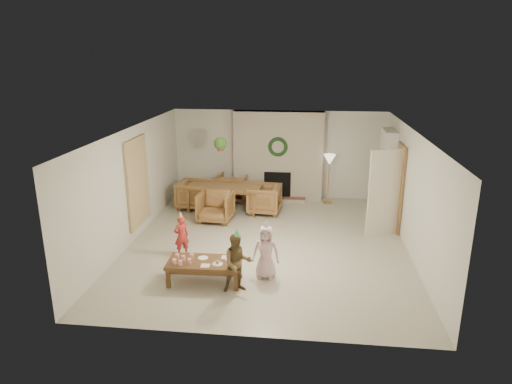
# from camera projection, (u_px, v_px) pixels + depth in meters

# --- Properties ---
(floor) EXTENTS (7.00, 7.00, 0.00)m
(floor) POSITION_uv_depth(u_px,v_px,m) (267.00, 243.00, 10.10)
(floor) COLOR #B7B29E
(floor) RESTS_ON ground
(ceiling) EXTENTS (7.00, 7.00, 0.00)m
(ceiling) POSITION_uv_depth(u_px,v_px,m) (268.00, 131.00, 9.36)
(ceiling) COLOR white
(ceiling) RESTS_ON wall_back
(wall_back) EXTENTS (7.00, 0.00, 7.00)m
(wall_back) POSITION_uv_depth(u_px,v_px,m) (279.00, 154.00, 13.05)
(wall_back) COLOR silver
(wall_back) RESTS_ON floor
(wall_front) EXTENTS (7.00, 0.00, 7.00)m
(wall_front) POSITION_uv_depth(u_px,v_px,m) (246.00, 260.00, 6.41)
(wall_front) COLOR silver
(wall_front) RESTS_ON floor
(wall_left) EXTENTS (0.00, 7.00, 7.00)m
(wall_left) POSITION_uv_depth(u_px,v_px,m) (133.00, 185.00, 10.06)
(wall_left) COLOR silver
(wall_left) RESTS_ON floor
(wall_right) EXTENTS (0.00, 7.00, 7.00)m
(wall_right) POSITION_uv_depth(u_px,v_px,m) (412.00, 194.00, 9.40)
(wall_right) COLOR silver
(wall_right) RESTS_ON floor
(fireplace_mass) EXTENTS (2.50, 0.40, 2.50)m
(fireplace_mass) POSITION_uv_depth(u_px,v_px,m) (278.00, 156.00, 12.86)
(fireplace_mass) COLOR #551619
(fireplace_mass) RESTS_ON floor
(fireplace_hearth) EXTENTS (1.60, 0.30, 0.12)m
(fireplace_hearth) POSITION_uv_depth(u_px,v_px,m) (277.00, 200.00, 12.88)
(fireplace_hearth) COLOR maroon
(fireplace_hearth) RESTS_ON floor
(fireplace_firebox) EXTENTS (0.75, 0.12, 0.75)m
(fireplace_firebox) POSITION_uv_depth(u_px,v_px,m) (277.00, 185.00, 12.93)
(fireplace_firebox) COLOR black
(fireplace_firebox) RESTS_ON floor
(fireplace_wreath) EXTENTS (0.54, 0.10, 0.54)m
(fireplace_wreath) POSITION_uv_depth(u_px,v_px,m) (278.00, 147.00, 12.56)
(fireplace_wreath) COLOR #143516
(fireplace_wreath) RESTS_ON fireplace_mass
(floor_lamp_base) EXTENTS (0.26, 0.26, 0.03)m
(floor_lamp_base) POSITION_uv_depth(u_px,v_px,m) (328.00, 202.00, 12.79)
(floor_lamp_base) COLOR gold
(floor_lamp_base) RESTS_ON floor
(floor_lamp_post) EXTENTS (0.03, 0.03, 1.25)m
(floor_lamp_post) POSITION_uv_depth(u_px,v_px,m) (329.00, 181.00, 12.60)
(floor_lamp_post) COLOR gold
(floor_lamp_post) RESTS_ON floor
(floor_lamp_shade) EXTENTS (0.33, 0.33, 0.28)m
(floor_lamp_shade) POSITION_uv_depth(u_px,v_px,m) (330.00, 160.00, 12.43)
(floor_lamp_shade) COLOR beige
(floor_lamp_shade) RESTS_ON floor_lamp_post
(bookshelf_carcass) EXTENTS (0.30, 1.00, 2.20)m
(bookshelf_carcass) POSITION_uv_depth(u_px,v_px,m) (386.00, 173.00, 11.65)
(bookshelf_carcass) COLOR white
(bookshelf_carcass) RESTS_ON floor
(bookshelf_shelf_a) EXTENTS (0.30, 0.92, 0.03)m
(bookshelf_shelf_a) POSITION_uv_depth(u_px,v_px,m) (383.00, 197.00, 11.84)
(bookshelf_shelf_a) COLOR white
(bookshelf_shelf_a) RESTS_ON bookshelf_carcass
(bookshelf_shelf_b) EXTENTS (0.30, 0.92, 0.03)m
(bookshelf_shelf_b) POSITION_uv_depth(u_px,v_px,m) (385.00, 182.00, 11.72)
(bookshelf_shelf_b) COLOR white
(bookshelf_shelf_b) RESTS_ON bookshelf_carcass
(bookshelf_shelf_c) EXTENTS (0.30, 0.92, 0.03)m
(bookshelf_shelf_c) POSITION_uv_depth(u_px,v_px,m) (386.00, 167.00, 11.61)
(bookshelf_shelf_c) COLOR white
(bookshelf_shelf_c) RESTS_ON bookshelf_carcass
(bookshelf_shelf_d) EXTENTS (0.30, 0.92, 0.03)m
(bookshelf_shelf_d) POSITION_uv_depth(u_px,v_px,m) (387.00, 152.00, 11.49)
(bookshelf_shelf_d) COLOR white
(bookshelf_shelf_d) RESTS_ON bookshelf_carcass
(books_row_lower) EXTENTS (0.20, 0.40, 0.24)m
(books_row_lower) POSITION_uv_depth(u_px,v_px,m) (384.00, 193.00, 11.66)
(books_row_lower) COLOR #B54B21
(books_row_lower) RESTS_ON bookshelf_shelf_a
(books_row_mid) EXTENTS (0.20, 0.44, 0.24)m
(books_row_mid) POSITION_uv_depth(u_px,v_px,m) (384.00, 176.00, 11.73)
(books_row_mid) COLOR navy
(books_row_mid) RESTS_ON bookshelf_shelf_b
(books_row_upper) EXTENTS (0.20, 0.36, 0.22)m
(books_row_upper) POSITION_uv_depth(u_px,v_px,m) (386.00, 163.00, 11.48)
(books_row_upper) COLOR gold
(books_row_upper) RESTS_ON bookshelf_shelf_c
(door_frame) EXTENTS (0.05, 0.86, 2.04)m
(door_frame) POSITION_uv_depth(u_px,v_px,m) (399.00, 188.00, 10.61)
(door_frame) COLOR brown
(door_frame) RESTS_ON floor
(door_leaf) EXTENTS (0.77, 0.32, 2.00)m
(door_leaf) POSITION_uv_depth(u_px,v_px,m) (384.00, 193.00, 10.30)
(door_leaf) COLOR beige
(door_leaf) RESTS_ON floor
(curtain_panel) EXTENTS (0.06, 1.20, 2.00)m
(curtain_panel) POSITION_uv_depth(u_px,v_px,m) (138.00, 182.00, 10.24)
(curtain_panel) COLOR beige
(curtain_panel) RESTS_ON wall_left
(dining_table) EXTENTS (2.03, 1.25, 0.68)m
(dining_table) POSITION_uv_depth(u_px,v_px,m) (225.00, 198.00, 12.12)
(dining_table) COLOR brown
(dining_table) RESTS_ON floor
(dining_chair_near) EXTENTS (0.88, 0.90, 0.76)m
(dining_chair_near) POSITION_uv_depth(u_px,v_px,m) (215.00, 207.00, 11.31)
(dining_chair_near) COLOR brown
(dining_chair_near) RESTS_ON floor
(dining_chair_far) EXTENTS (0.88, 0.90, 0.76)m
(dining_chair_far) POSITION_uv_depth(u_px,v_px,m) (233.00, 188.00, 12.91)
(dining_chair_far) COLOR brown
(dining_chair_far) RESTS_ON floor
(dining_chair_left) EXTENTS (0.90, 0.88, 0.76)m
(dining_chair_left) POSITION_uv_depth(u_px,v_px,m) (194.00, 195.00, 12.27)
(dining_chair_left) COLOR brown
(dining_chair_left) RESTS_ON floor
(dining_chair_right) EXTENTS (0.90, 0.88, 0.76)m
(dining_chair_right) POSITION_uv_depth(u_px,v_px,m) (264.00, 199.00, 11.90)
(dining_chair_right) COLOR brown
(dining_chair_right) RESTS_ON floor
(hanging_plant_cord) EXTENTS (0.01, 0.01, 0.70)m
(hanging_plant_cord) POSITION_uv_depth(u_px,v_px,m) (220.00, 134.00, 11.03)
(hanging_plant_cord) COLOR tan
(hanging_plant_cord) RESTS_ON ceiling
(hanging_plant_pot) EXTENTS (0.16, 0.16, 0.12)m
(hanging_plant_pot) POSITION_uv_depth(u_px,v_px,m) (221.00, 148.00, 11.14)
(hanging_plant_pot) COLOR maroon
(hanging_plant_pot) RESTS_ON hanging_plant_cord
(hanging_plant_foliage) EXTENTS (0.32, 0.32, 0.32)m
(hanging_plant_foliage) POSITION_uv_depth(u_px,v_px,m) (220.00, 143.00, 11.10)
(hanging_plant_foliage) COLOR #2B511B
(hanging_plant_foliage) RESTS_ON hanging_plant_pot
(coffee_table_top) EXTENTS (1.36, 0.71, 0.06)m
(coffee_table_top) POSITION_uv_depth(u_px,v_px,m) (205.00, 263.00, 8.28)
(coffee_table_top) COLOR #55371C
(coffee_table_top) RESTS_ON floor
(coffee_table_apron) EXTENTS (1.25, 0.60, 0.08)m
(coffee_table_apron) POSITION_uv_depth(u_px,v_px,m) (205.00, 266.00, 8.31)
(coffee_table_apron) COLOR #55371C
(coffee_table_apron) RESTS_ON floor
(coffee_leg_fl) EXTENTS (0.07, 0.07, 0.35)m
(coffee_leg_fl) POSITION_uv_depth(u_px,v_px,m) (168.00, 279.00, 8.13)
(coffee_leg_fl) COLOR #55371C
(coffee_leg_fl) RESTS_ON floor
(coffee_leg_fr) EXTENTS (0.07, 0.07, 0.35)m
(coffee_leg_fr) POSITION_uv_depth(u_px,v_px,m) (236.00, 281.00, 8.04)
(coffee_leg_fr) COLOR #55371C
(coffee_leg_fr) RESTS_ON floor
(coffee_leg_bl) EXTENTS (0.07, 0.07, 0.35)m
(coffee_leg_bl) POSITION_uv_depth(u_px,v_px,m) (176.00, 265.00, 8.66)
(coffee_leg_bl) COLOR #55371C
(coffee_leg_bl) RESTS_ON floor
(coffee_leg_br) EXTENTS (0.07, 0.07, 0.35)m
(coffee_leg_br) POSITION_uv_depth(u_px,v_px,m) (240.00, 267.00, 8.56)
(coffee_leg_br) COLOR #55371C
(coffee_leg_br) RESTS_ON floor
(cup_a) EXTENTS (0.07, 0.07, 0.09)m
(cup_a) POSITION_uv_depth(u_px,v_px,m) (174.00, 261.00, 8.16)
(cup_a) COLOR white
(cup_a) RESTS_ON coffee_table_top
(cup_b) EXTENTS (0.07, 0.07, 0.09)m
(cup_b) POSITION_uv_depth(u_px,v_px,m) (177.00, 256.00, 8.35)
(cup_b) COLOR white
(cup_b) RESTS_ON coffee_table_top
(cup_c) EXTENTS (0.07, 0.07, 0.09)m
(cup_c) POSITION_uv_depth(u_px,v_px,m) (180.00, 263.00, 8.10)
(cup_c) COLOR white
(cup_c) RESTS_ON coffee_table_top
(cup_d) EXTENTS (0.07, 0.07, 0.09)m
(cup_d) POSITION_uv_depth(u_px,v_px,m) (183.00, 258.00, 8.29)
(cup_d) COLOR white
(cup_d) RESTS_ON coffee_table_top
(cup_e) EXTENTS (0.07, 0.07, 0.09)m
(cup_e) POSITION_uv_depth(u_px,v_px,m) (189.00, 261.00, 8.16)
(cup_e) COLOR white
(cup_e) RESTS_ON coffee_table_top
(cup_f) EXTENTS (0.07, 0.07, 0.09)m
(cup_f) POSITION_uv_depth(u_px,v_px,m) (192.00, 256.00, 8.36)
(cup_f) COLOR white
(cup_f) RESTS_ON coffee_table_top
(plate_a) EXTENTS (0.19, 0.19, 0.01)m
(plate_a) POSITION_uv_depth(u_px,v_px,m) (203.00, 258.00, 8.40)
(plate_a) COLOR white
(plate_a) RESTS_ON coffee_table_top
(plate_b) EXTENTS (0.19, 0.19, 0.01)m
(plate_b) POSITION_uv_depth(u_px,v_px,m) (218.00, 264.00, 8.16)
(plate_b) COLOR white
(plate_b) RESTS_ON coffee_table_top
(plate_c) EXTENTS (0.19, 0.19, 0.01)m
(plate_c) POSITION_uv_depth(u_px,v_px,m) (231.00, 259.00, 8.34)
(plate_c) COLOR white
(plate_c) RESTS_ON coffee_table_top
(food_scoop) EXTENTS (0.07, 0.07, 0.07)m
(food_scoop) POSITION_uv_depth(u_px,v_px,m) (218.00, 262.00, 8.14)
(food_scoop) COLOR tan
(food_scoop) RESTS_ON plate_b
(napkin_left) EXTENTS (0.16, 0.16, 0.01)m
(napkin_left) POSITION_uv_depth(u_px,v_px,m) (205.00, 266.00, 8.09)
(napkin_left) COLOR beige
(napkin_left) RESTS_ON coffee_table_top
(napkin_right) EXTENTS (0.16, 0.16, 0.01)m
(napkin_right) POSITION_uv_depth(u_px,v_px,m) (226.00, 257.00, 8.42)
(napkin_right) COLOR beige
(napkin_right) RESTS_ON coffee_table_top
(child_red) EXTENTS (0.37, 0.34, 0.86)m
(child_red) POSITION_uv_depth(u_px,v_px,m) (181.00, 236.00, 9.36)
(child_red) COLOR #AE2825
(child_red) RESTS_ON floor
(party_hat_red) EXTENTS (0.14, 0.14, 0.16)m
(party_hat_red) POSITION_uv_depth(u_px,v_px,m) (180.00, 215.00, 9.22)
(party_hat_red) COLOR #D5D447
(party_hat_red) RESTS_ON child_red
(child_plaid) EXTENTS (0.62, 0.54, 1.06)m
(child_plaid) POSITION_uv_depth(u_px,v_px,m) (237.00, 263.00, 7.93)
(child_plaid) COLOR brown
(child_plaid) RESTS_ON floor
(party_hat_plaid) EXTENTS (0.13, 0.13, 0.17)m
(party_hat_plaid) POSITION_uv_depth(u_px,v_px,m) (237.00, 233.00, 7.77)
(party_hat_plaid) COLOR #54C566
(party_hat_plaid) RESTS_ON child_plaid
(child_pink) EXTENTS (0.50, 0.33, 1.02)m
(child_pink) POSITION_uv_depth(u_px,v_px,m) (266.00, 252.00, 8.42)
(child_pink) COLOR beige
(child_pink) RESTS_ON floor
(party_hat_pink) EXTENTS (0.15, 0.15, 0.18)m
(party_hat_pink) POSITION_uv_depth(u_px,v_px,m) (266.00, 224.00, 8.26)
(party_hat_pink) COLOR silver
(party_hat_pink) RESTS_ON child_pink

